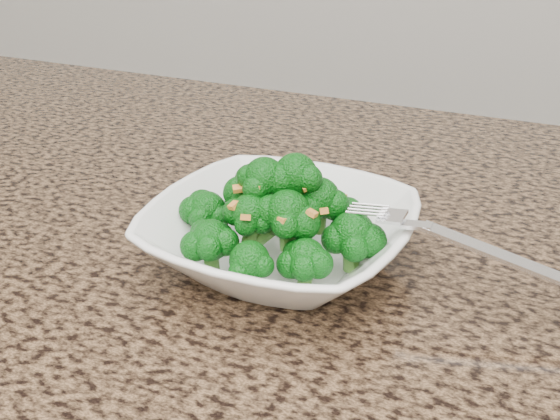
% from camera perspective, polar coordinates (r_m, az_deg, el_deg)
% --- Properties ---
extents(granite_counter, '(1.64, 1.04, 0.03)m').
position_cam_1_polar(granite_counter, '(0.58, -13.75, -6.79)').
color(granite_counter, brown).
rests_on(granite_counter, cabinet).
extents(bowl, '(0.22, 0.22, 0.05)m').
position_cam_1_polar(bowl, '(0.56, 0.00, -2.22)').
color(bowl, white).
rests_on(bowl, granite_counter).
extents(broccoli_pile, '(0.18, 0.18, 0.06)m').
position_cam_1_polar(broccoli_pile, '(0.54, 0.00, 3.07)').
color(broccoli_pile, '#0A5E0F').
rests_on(broccoli_pile, bowl).
extents(garlic_topping, '(0.11, 0.11, 0.01)m').
position_cam_1_polar(garlic_topping, '(0.53, 0.00, 6.47)').
color(garlic_topping, '#EF993A').
rests_on(garlic_topping, broccoli_pile).
extents(fork, '(0.19, 0.03, 0.01)m').
position_cam_1_polar(fork, '(0.52, 11.44, -1.30)').
color(fork, silver).
rests_on(fork, bowl).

